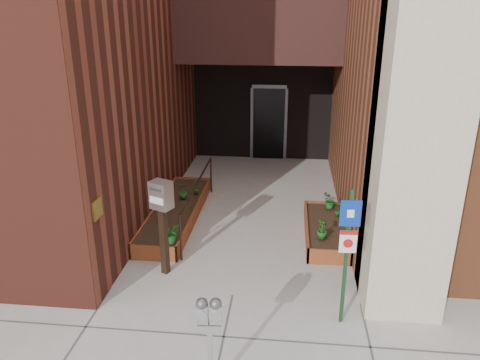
% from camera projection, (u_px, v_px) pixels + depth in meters
% --- Properties ---
extents(ground, '(80.00, 80.00, 0.00)m').
position_uv_depth(ground, '(232.00, 295.00, 7.43)').
color(ground, '#9E9991').
rests_on(ground, ground).
extents(planter_left, '(0.90, 3.60, 0.30)m').
position_uv_depth(planter_left, '(176.00, 213.00, 10.06)').
color(planter_left, brown).
rests_on(planter_left, ground).
extents(planter_right, '(0.80, 2.20, 0.30)m').
position_uv_depth(planter_right, '(326.00, 231.00, 9.28)').
color(planter_right, brown).
rests_on(planter_right, ground).
extents(handrail, '(0.04, 3.34, 0.90)m').
position_uv_depth(handrail, '(198.00, 188.00, 9.75)').
color(handrail, black).
rests_on(handrail, ground).
extents(parking_meter, '(0.30, 0.15, 1.31)m').
position_uv_depth(parking_meter, '(209.00, 321.00, 5.24)').
color(parking_meter, '#9B9B9D').
rests_on(parking_meter, ground).
extents(sign_post, '(0.28, 0.07, 2.07)m').
position_uv_depth(sign_post, '(348.00, 244.00, 6.37)').
color(sign_post, '#15391D').
rests_on(sign_post, ground).
extents(payment_dropbox, '(0.41, 0.36, 1.68)m').
position_uv_depth(payment_dropbox, '(162.00, 208.00, 7.65)').
color(payment_dropbox, black).
rests_on(payment_dropbox, ground).
extents(shrub_left_a, '(0.49, 0.49, 0.39)m').
position_uv_depth(shrub_left_a, '(171.00, 233.00, 8.41)').
color(shrub_left_a, '#19591C').
rests_on(shrub_left_a, planter_left).
extents(shrub_left_b, '(0.21, 0.21, 0.32)m').
position_uv_depth(shrub_left_b, '(160.00, 212.00, 9.34)').
color(shrub_left_b, '#215819').
rests_on(shrub_left_b, planter_left).
extents(shrub_left_c, '(0.21, 0.21, 0.33)m').
position_uv_depth(shrub_left_c, '(183.00, 191.00, 10.36)').
color(shrub_left_c, '#1E5418').
rests_on(shrub_left_c, planter_left).
extents(shrub_left_d, '(0.22, 0.22, 0.39)m').
position_uv_depth(shrub_left_d, '(196.00, 186.00, 10.61)').
color(shrub_left_d, '#255317').
rests_on(shrub_left_d, planter_left).
extents(shrub_right_a, '(0.25, 0.25, 0.36)m').
position_uv_depth(shrub_right_a, '(322.00, 229.00, 8.56)').
color(shrub_right_a, '#1A5016').
rests_on(shrub_right_a, planter_right).
extents(shrub_right_b, '(0.22, 0.22, 0.32)m').
position_uv_depth(shrub_right_b, '(338.00, 209.00, 9.47)').
color(shrub_right_b, '#195A1A').
rests_on(shrub_right_b, planter_right).
extents(shrub_right_c, '(0.39, 0.39, 0.34)m').
position_uv_depth(shrub_right_c, '(330.00, 201.00, 9.84)').
color(shrub_right_c, '#1B6120').
rests_on(shrub_right_c, planter_right).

